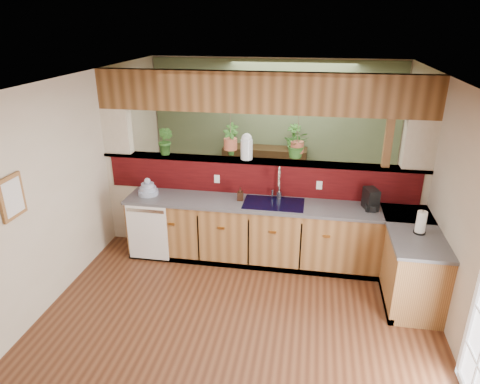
% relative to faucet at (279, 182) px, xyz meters
% --- Properties ---
extents(ground, '(4.60, 7.00, 0.01)m').
position_rel_faucet_xyz_m(ground, '(-0.30, -1.13, -1.16)').
color(ground, '#522C19').
rests_on(ground, ground).
extents(ceiling, '(4.60, 7.00, 0.01)m').
position_rel_faucet_xyz_m(ceiling, '(-0.30, -1.13, 1.44)').
color(ceiling, brown).
rests_on(ceiling, ground).
extents(wall_back, '(4.60, 0.02, 2.60)m').
position_rel_faucet_xyz_m(wall_back, '(-0.30, 2.37, 0.14)').
color(wall_back, beige).
rests_on(wall_back, ground).
extents(wall_left, '(0.02, 7.00, 2.60)m').
position_rel_faucet_xyz_m(wall_left, '(-2.60, -1.13, 0.14)').
color(wall_left, beige).
rests_on(wall_left, ground).
extents(wall_right, '(0.02, 7.00, 2.60)m').
position_rel_faucet_xyz_m(wall_right, '(2.00, -1.13, 0.14)').
color(wall_right, beige).
rests_on(wall_right, ground).
extents(pass_through_partition, '(4.60, 0.21, 2.60)m').
position_rel_faucet_xyz_m(pass_through_partition, '(-0.27, 0.22, 0.03)').
color(pass_through_partition, beige).
rests_on(pass_through_partition, ground).
extents(pass_through_ledge, '(4.60, 0.21, 0.04)m').
position_rel_faucet_xyz_m(pass_through_ledge, '(-0.30, 0.22, 0.21)').
color(pass_through_ledge, brown).
rests_on(pass_through_ledge, ground).
extents(header_beam, '(4.60, 0.15, 0.55)m').
position_rel_faucet_xyz_m(header_beam, '(-0.30, 0.22, 1.16)').
color(header_beam, brown).
rests_on(header_beam, ground).
extents(sage_backwall, '(4.55, 0.02, 2.55)m').
position_rel_faucet_xyz_m(sage_backwall, '(-0.30, 2.35, 0.14)').
color(sage_backwall, '#546545').
rests_on(sage_backwall, ground).
extents(countertop, '(4.14, 1.52, 0.90)m').
position_rel_faucet_xyz_m(countertop, '(0.54, -0.26, -0.71)').
color(countertop, brown).
rests_on(countertop, ground).
extents(dishwasher, '(0.58, 0.03, 0.82)m').
position_rel_faucet_xyz_m(dishwasher, '(-1.78, -0.47, -0.71)').
color(dishwasher, white).
rests_on(dishwasher, ground).
extents(navy_sink, '(0.82, 0.50, 0.18)m').
position_rel_faucet_xyz_m(navy_sink, '(-0.05, -0.15, -0.34)').
color(navy_sink, black).
rests_on(navy_sink, countertop).
extents(framed_print, '(0.04, 0.35, 0.45)m').
position_rel_faucet_xyz_m(framed_print, '(-2.57, -1.93, 0.39)').
color(framed_print, brown).
rests_on(framed_print, wall_left).
extents(faucet, '(0.21, 0.21, 0.49)m').
position_rel_faucet_xyz_m(faucet, '(0.00, 0.00, 0.00)').
color(faucet, '#B7B7B2').
rests_on(faucet, countertop).
extents(dish_stack, '(0.29, 0.29, 0.25)m').
position_rel_faucet_xyz_m(dish_stack, '(-1.85, -0.14, -0.18)').
color(dish_stack, '#94A0BF').
rests_on(dish_stack, countertop).
extents(soap_dispenser, '(0.10, 0.10, 0.19)m').
position_rel_faucet_xyz_m(soap_dispenser, '(-0.52, -0.12, -0.17)').
color(soap_dispenser, '#371F14').
rests_on(soap_dispenser, countertop).
extents(coffee_maker, '(0.15, 0.25, 0.28)m').
position_rel_faucet_xyz_m(coffee_maker, '(1.22, -0.12, -0.13)').
color(coffee_maker, black).
rests_on(coffee_maker, countertop).
extents(paper_towel, '(0.14, 0.14, 0.29)m').
position_rel_faucet_xyz_m(paper_towel, '(1.72, -0.72, -0.13)').
color(paper_towel, black).
rests_on(paper_towel, countertop).
extents(glass_jar, '(0.17, 0.17, 0.37)m').
position_rel_faucet_xyz_m(glass_jar, '(-0.49, 0.22, 0.42)').
color(glass_jar, silver).
rests_on(glass_jar, pass_through_ledge).
extents(ledge_plant_left, '(0.28, 0.26, 0.42)m').
position_rel_faucet_xyz_m(ledge_plant_left, '(-1.67, 0.22, 0.44)').
color(ledge_plant_left, '#29591E').
rests_on(ledge_plant_left, pass_through_ledge).
extents(hanging_plant_a, '(0.23, 0.19, 0.53)m').
position_rel_faucet_xyz_m(hanging_plant_a, '(-0.72, 0.22, 0.60)').
color(hanging_plant_a, brown).
rests_on(hanging_plant_a, header_beam).
extents(hanging_plant_b, '(0.36, 0.32, 0.52)m').
position_rel_faucet_xyz_m(hanging_plant_b, '(0.21, 0.22, 0.65)').
color(hanging_plant_b, brown).
rests_on(hanging_plant_b, header_beam).
extents(shelving_console, '(1.56, 0.45, 1.03)m').
position_rel_faucet_xyz_m(shelving_console, '(-0.44, 2.12, -0.66)').
color(shelving_console, black).
rests_on(shelving_console, ground).
extents(shelf_plant_a, '(0.28, 0.23, 0.44)m').
position_rel_faucet_xyz_m(shelf_plant_a, '(-1.05, 2.12, 0.08)').
color(shelf_plant_a, '#29591E').
rests_on(shelf_plant_a, shelving_console).
extents(shelf_plant_b, '(0.27, 0.27, 0.46)m').
position_rel_faucet_xyz_m(shelf_plant_b, '(0.08, 2.12, 0.08)').
color(shelf_plant_b, '#29591E').
rests_on(shelf_plant_b, shelving_console).
extents(floor_plant, '(0.86, 0.80, 0.77)m').
position_rel_faucet_xyz_m(floor_plant, '(0.66, 0.87, -0.78)').
color(floor_plant, '#29591E').
rests_on(floor_plant, ground).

